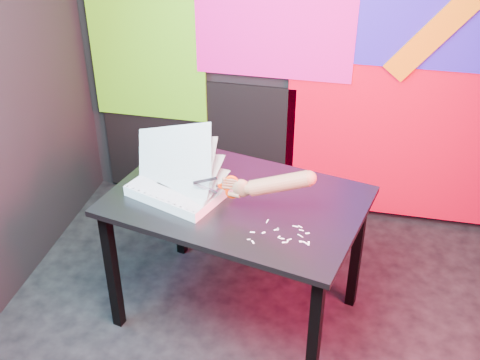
# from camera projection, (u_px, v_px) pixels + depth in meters

# --- Properties ---
(room) EXTENTS (3.01, 3.01, 2.71)m
(room) POSITION_uv_depth(u_px,v_px,m) (276.00, 129.00, 2.20)
(room) COLOR black
(room) RESTS_ON ground
(backdrop) EXTENTS (2.88, 0.05, 2.08)m
(backdrop) POSITION_uv_depth(u_px,v_px,m) (324.00, 80.00, 3.61)
(backdrop) COLOR red
(backdrop) RESTS_ON ground
(work_table) EXTENTS (1.34, 1.04, 0.75)m
(work_table) POSITION_uv_depth(u_px,v_px,m) (237.00, 214.00, 2.94)
(work_table) COLOR black
(work_table) RESTS_ON ground
(printout_stack) EXTENTS (0.51, 0.45, 0.39)m
(printout_stack) POSITION_uv_depth(u_px,v_px,m) (179.00, 187.00, 2.91)
(printout_stack) COLOR silver
(printout_stack) RESTS_ON work_table
(scissors) EXTENTS (0.22, 0.01, 0.12)m
(scissors) POSITION_uv_depth(u_px,v_px,m) (229.00, 187.00, 2.74)
(scissors) COLOR #9A9BAD
(scissors) RESTS_ON printout_stack
(hand_forearm) EXTENTS (0.42, 0.08, 0.17)m
(hand_forearm) POSITION_uv_depth(u_px,v_px,m) (273.00, 184.00, 2.68)
(hand_forearm) COLOR brown
(hand_forearm) RESTS_ON work_table
(paper_clippings) EXTENTS (0.27, 0.19, 0.00)m
(paper_clippings) POSITION_uv_depth(u_px,v_px,m) (285.00, 235.00, 2.64)
(paper_clippings) COLOR white
(paper_clippings) RESTS_ON work_table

